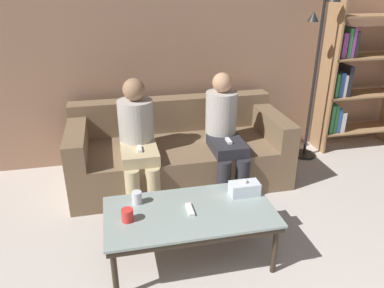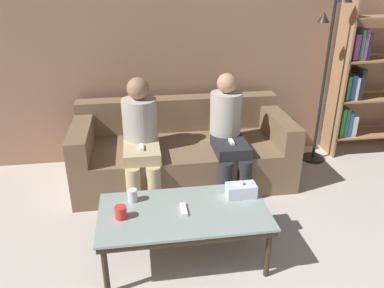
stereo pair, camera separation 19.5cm
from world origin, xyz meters
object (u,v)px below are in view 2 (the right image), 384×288
at_px(bookshelf, 366,82).
at_px(seated_person_mid_left, 228,130).
at_px(game_remote, 184,209).
at_px(standing_lamp, 328,62).
at_px(couch, 182,151).
at_px(coffee_table, 184,215).
at_px(cup_near_left, 121,212).
at_px(tissue_box, 241,190).
at_px(seated_person_left_end, 141,135).
at_px(cup_near_right, 132,195).

distance_m(bookshelf, seated_person_mid_left, 1.81).
relative_size(game_remote, seated_person_mid_left, 0.14).
height_order(bookshelf, standing_lamp, standing_lamp).
bearing_deg(bookshelf, seated_person_mid_left, -162.56).
height_order(couch, game_remote, couch).
bearing_deg(seated_person_mid_left, coffee_table, -118.48).
distance_m(couch, game_remote, 1.27).
distance_m(couch, standing_lamp, 1.77).
xyz_separation_m(couch, seated_person_mid_left, (0.41, -0.22, 0.29)).
height_order(couch, cup_near_left, couch).
bearing_deg(cup_near_left, coffee_table, 3.19).
distance_m(coffee_table, cup_near_left, 0.44).
height_order(tissue_box, seated_person_left_end, seated_person_left_end).
relative_size(seated_person_left_end, seated_person_mid_left, 0.99).
xyz_separation_m(coffee_table, cup_near_right, (-0.35, 0.18, 0.09)).
bearing_deg(seated_person_mid_left, bookshelf, 17.44).
relative_size(couch, seated_person_mid_left, 1.92).
height_order(cup_near_left, seated_person_mid_left, seated_person_mid_left).
distance_m(cup_near_left, cup_near_right, 0.22).
bearing_deg(game_remote, coffee_table, 93.58).
bearing_deg(seated_person_mid_left, tissue_box, -97.36).
height_order(tissue_box, game_remote, tissue_box).
height_order(coffee_table, seated_person_mid_left, seated_person_mid_left).
distance_m(cup_near_right, bookshelf, 3.00).
distance_m(cup_near_left, seated_person_mid_left, 1.46).
bearing_deg(coffee_table, bookshelf, 34.75).
relative_size(couch, tissue_box, 9.64).
distance_m(cup_near_right, standing_lamp, 2.50).
distance_m(game_remote, bookshelf, 2.80).
bearing_deg(seated_person_left_end, bookshelf, 11.74).
bearing_deg(game_remote, cup_near_left, -176.81).
bearing_deg(game_remote, seated_person_mid_left, 61.52).
bearing_deg(tissue_box, bookshelf, 38.52).
height_order(coffee_table, game_remote, game_remote).
xyz_separation_m(cup_near_left, seated_person_left_end, (0.17, 1.07, 0.12)).
bearing_deg(cup_near_right, seated_person_left_end, 84.22).
height_order(cup_near_left, bookshelf, bookshelf).
height_order(coffee_table, seated_person_left_end, seated_person_left_end).
bearing_deg(couch, seated_person_left_end, -153.57).
distance_m(coffee_table, seated_person_left_end, 1.10).
xyz_separation_m(couch, tissue_box, (0.30, -1.13, 0.19)).
bearing_deg(game_remote, bookshelf, 34.75).
bearing_deg(cup_near_right, coffee_table, -26.60).
relative_size(couch, cup_near_left, 23.84).
bearing_deg(tissue_box, couch, 104.63).
distance_m(tissue_box, seated_person_left_end, 1.17).
bearing_deg(seated_person_left_end, standing_lamp, 11.10).
bearing_deg(seated_person_left_end, couch, 26.43).
bearing_deg(coffee_table, seated_person_mid_left, 61.52).
relative_size(cup_near_right, seated_person_left_end, 0.09).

